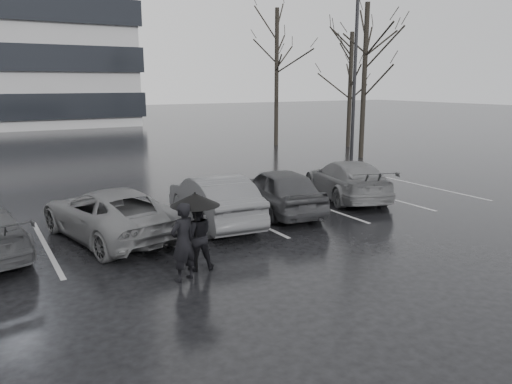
{
  "coord_description": "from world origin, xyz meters",
  "views": [
    {
      "loc": [
        -6.43,
        -10.33,
        3.98
      ],
      "look_at": [
        0.17,
        1.0,
        1.1
      ],
      "focal_mm": 35.0,
      "sensor_mm": 36.0,
      "label": 1
    }
  ],
  "objects_px": {
    "car_west_a": "(214,199)",
    "car_east": "(347,179)",
    "car_main": "(279,190)",
    "tree_north": "(277,78)",
    "car_west_b": "(110,213)",
    "pedestrian_right": "(197,236)",
    "tree_east": "(364,82)",
    "pedestrian_left": "(183,242)",
    "lamp_post": "(354,80)",
    "tree_ne": "(350,91)"
  },
  "relations": [
    {
      "from": "car_west_b",
      "to": "car_east",
      "type": "distance_m",
      "value": 8.35
    },
    {
      "from": "car_east",
      "to": "tree_ne",
      "type": "xyz_separation_m",
      "value": [
        9.56,
        11.13,
        2.83
      ]
    },
    {
      "from": "car_west_b",
      "to": "tree_north",
      "type": "xyz_separation_m",
      "value": [
        14.4,
        14.55,
        3.59
      ]
    },
    {
      "from": "car_west_b",
      "to": "tree_east",
      "type": "height_order",
      "value": "tree_east"
    },
    {
      "from": "lamp_post",
      "to": "tree_north",
      "type": "height_order",
      "value": "lamp_post"
    },
    {
      "from": "car_west_a",
      "to": "tree_east",
      "type": "bearing_deg",
      "value": -143.15
    },
    {
      "from": "car_west_a",
      "to": "car_east",
      "type": "bearing_deg",
      "value": -168.75
    },
    {
      "from": "lamp_post",
      "to": "tree_ne",
      "type": "distance_m",
      "value": 8.4
    },
    {
      "from": "car_main",
      "to": "pedestrian_right",
      "type": "xyz_separation_m",
      "value": [
        -4.18,
        -3.23,
        0.04
      ]
    },
    {
      "from": "car_main",
      "to": "car_west_b",
      "type": "xyz_separation_m",
      "value": [
        -5.22,
        0.03,
        -0.05
      ]
    },
    {
      "from": "car_east",
      "to": "pedestrian_right",
      "type": "distance_m",
      "value": 8.17
    },
    {
      "from": "car_east",
      "to": "tree_east",
      "type": "bearing_deg",
      "value": -116.84
    },
    {
      "from": "car_west_a",
      "to": "car_east",
      "type": "relative_size",
      "value": 0.93
    },
    {
      "from": "tree_east",
      "to": "tree_ne",
      "type": "height_order",
      "value": "tree_east"
    },
    {
      "from": "car_west_b",
      "to": "pedestrian_right",
      "type": "relative_size",
      "value": 3.14
    },
    {
      "from": "car_west_a",
      "to": "lamp_post",
      "type": "height_order",
      "value": "lamp_post"
    },
    {
      "from": "pedestrian_right",
      "to": "pedestrian_left",
      "type": "bearing_deg",
      "value": 54.29
    },
    {
      "from": "car_east",
      "to": "tree_east",
      "type": "xyz_separation_m",
      "value": [
        7.06,
        7.13,
        3.33
      ]
    },
    {
      "from": "car_west_a",
      "to": "tree_north",
      "type": "distance_m",
      "value": 18.99
    },
    {
      "from": "car_west_b",
      "to": "pedestrian_right",
      "type": "xyz_separation_m",
      "value": [
        1.04,
        -3.25,
        0.1
      ]
    },
    {
      "from": "car_west_a",
      "to": "tree_east",
      "type": "relative_size",
      "value": 0.54
    },
    {
      "from": "car_east",
      "to": "pedestrian_left",
      "type": "relative_size",
      "value": 2.8
    },
    {
      "from": "car_main",
      "to": "pedestrian_right",
      "type": "relative_size",
      "value": 2.77
    },
    {
      "from": "tree_ne",
      "to": "tree_east",
      "type": "bearing_deg",
      "value": -122.01
    },
    {
      "from": "car_west_b",
      "to": "car_east",
      "type": "height_order",
      "value": "car_east"
    },
    {
      "from": "lamp_post",
      "to": "tree_east",
      "type": "xyz_separation_m",
      "value": [
        2.83,
        2.48,
        -0.08
      ]
    },
    {
      "from": "tree_ne",
      "to": "pedestrian_left",
      "type": "bearing_deg",
      "value": -138.7
    },
    {
      "from": "pedestrian_left",
      "to": "tree_ne",
      "type": "distance_m",
      "value": 23.25
    },
    {
      "from": "car_west_b",
      "to": "pedestrian_left",
      "type": "relative_size",
      "value": 2.88
    },
    {
      "from": "pedestrian_left",
      "to": "tree_east",
      "type": "height_order",
      "value": "tree_east"
    },
    {
      "from": "pedestrian_left",
      "to": "tree_east",
      "type": "distance_m",
      "value": 18.9
    },
    {
      "from": "car_east",
      "to": "tree_ne",
      "type": "bearing_deg",
      "value": -112.78
    },
    {
      "from": "pedestrian_left",
      "to": "tree_north",
      "type": "height_order",
      "value": "tree_north"
    },
    {
      "from": "car_east",
      "to": "tree_east",
      "type": "relative_size",
      "value": 0.57
    },
    {
      "from": "car_main",
      "to": "car_west_a",
      "type": "xyz_separation_m",
      "value": [
        -2.3,
        -0.13,
        -0.0
      ]
    },
    {
      "from": "car_main",
      "to": "tree_ne",
      "type": "relative_size",
      "value": 0.6
    },
    {
      "from": "car_main",
      "to": "lamp_post",
      "type": "distance_m",
      "value": 9.57
    },
    {
      "from": "pedestrian_right",
      "to": "car_main",
      "type": "bearing_deg",
      "value": -129.79
    },
    {
      "from": "pedestrian_right",
      "to": "tree_north",
      "type": "xyz_separation_m",
      "value": [
        13.36,
        17.81,
        3.5
      ]
    },
    {
      "from": "tree_east",
      "to": "tree_north",
      "type": "distance_m",
      "value": 7.08
    },
    {
      "from": "car_west_b",
      "to": "pedestrian_left",
      "type": "bearing_deg",
      "value": 86.87
    },
    {
      "from": "car_main",
      "to": "tree_ne",
      "type": "xyz_separation_m",
      "value": [
        12.68,
        11.58,
        2.79
      ]
    },
    {
      "from": "tree_east",
      "to": "tree_north",
      "type": "relative_size",
      "value": 0.94
    },
    {
      "from": "car_main",
      "to": "pedestrian_left",
      "type": "bearing_deg",
      "value": 47.12
    },
    {
      "from": "pedestrian_left",
      "to": "tree_east",
      "type": "bearing_deg",
      "value": -162.73
    },
    {
      "from": "car_main",
      "to": "car_east",
      "type": "height_order",
      "value": "car_main"
    },
    {
      "from": "pedestrian_right",
      "to": "tree_east",
      "type": "relative_size",
      "value": 0.19
    },
    {
      "from": "car_main",
      "to": "tree_north",
      "type": "height_order",
      "value": "tree_north"
    },
    {
      "from": "tree_east",
      "to": "pedestrian_left",
      "type": "bearing_deg",
      "value": -142.87
    },
    {
      "from": "tree_east",
      "to": "car_west_b",
      "type": "bearing_deg",
      "value": -153.88
    }
  ]
}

